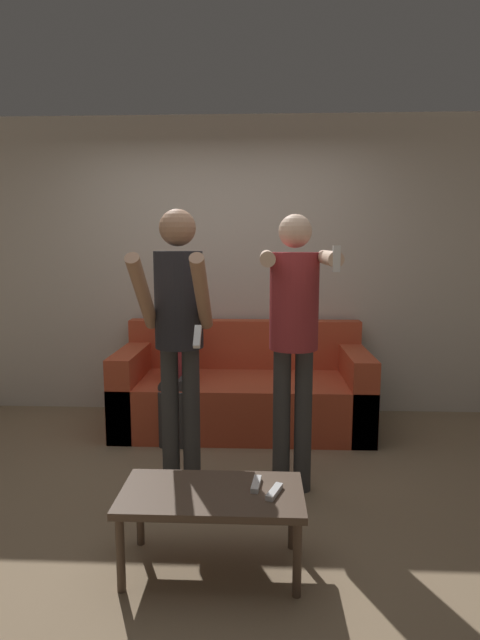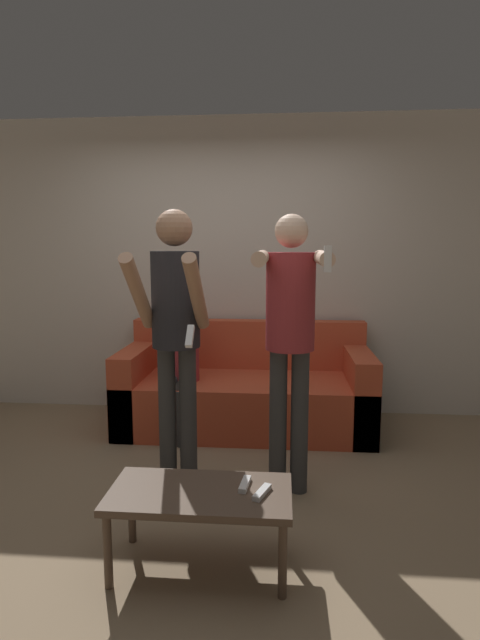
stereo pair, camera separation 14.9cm
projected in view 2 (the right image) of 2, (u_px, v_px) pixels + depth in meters
ground_plane at (198, 496)px, 3.11m from camera, size 14.00×14.00×0.00m
wall_back at (228, 267)px, 4.63m from camera, size 6.40×0.06×2.70m
couch at (246, 393)px, 4.29m from camera, size 2.10×0.91×0.88m
person_standing_left at (175, 320)px, 3.07m from camera, size 0.42×0.64×1.76m
person_standing_right at (290, 323)px, 3.01m from camera, size 0.42×0.69×1.73m
person_seated at (180, 357)px, 4.06m from camera, size 0.28×0.52×1.19m
coffee_table at (200, 499)px, 2.37m from camera, size 0.87×0.44×0.40m
remote_near at (262, 492)px, 2.32m from camera, size 0.09×0.15×0.02m
remote_far at (245, 484)px, 2.40m from camera, size 0.05×0.15×0.02m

